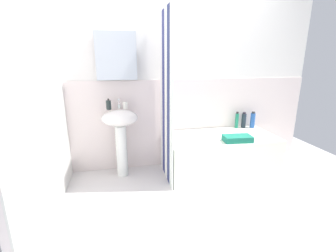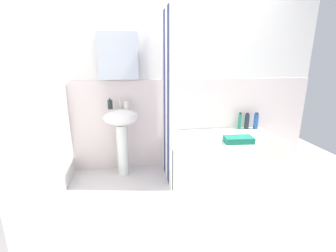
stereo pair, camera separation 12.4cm
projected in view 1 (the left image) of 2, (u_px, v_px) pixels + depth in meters
name	position (u px, v px, depth m)	size (l,w,h in m)	color
ground_plane	(217.00, 216.00, 2.34)	(4.80, 5.60, 0.04)	silver
wall_back_tiled	(181.00, 84.00, 3.20)	(3.60, 0.18, 2.40)	silver
wall_left_tiled	(37.00, 101.00, 2.03)	(0.07, 1.81, 2.40)	silver
sink	(120.00, 128.00, 2.95)	(0.44, 0.34, 0.87)	silver
faucet	(119.00, 104.00, 2.95)	(0.03, 0.12, 0.12)	silver
soap_dispenser	(109.00, 105.00, 2.90)	(0.06, 0.06, 0.13)	#232F2D
toothbrush_cup	(125.00, 105.00, 2.95)	(0.06, 0.06, 0.08)	silver
bathtub	(219.00, 154.00, 3.15)	(1.41, 0.71, 0.50)	white
shower_curtain	(166.00, 100.00, 2.80)	(0.01, 0.71, 2.00)	white
conditioner_bottle	(253.00, 120.00, 3.42)	(0.07, 0.07, 0.23)	#2755A5
lotion_bottle	(244.00, 120.00, 3.42)	(0.06, 0.06, 0.23)	#202C36
shampoo_bottle	(237.00, 120.00, 3.40)	(0.05, 0.05, 0.24)	#1E7E5D
towel_folded	(237.00, 138.00, 2.87)	(0.34, 0.18, 0.07)	#1B735C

